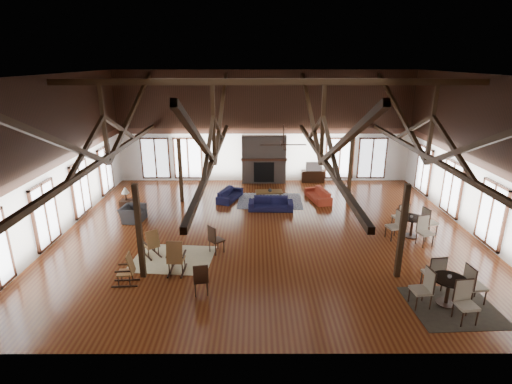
{
  "coord_description": "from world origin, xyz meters",
  "views": [
    {
      "loc": [
        -0.47,
        -14.62,
        6.53
      ],
      "look_at": [
        -0.44,
        1.0,
        1.3
      ],
      "focal_mm": 28.0,
      "sensor_mm": 36.0,
      "label": 1
    }
  ],
  "objects_px": {
    "armchair": "(133,214)",
    "tv_console": "(313,176)",
    "sofa_navy_left": "(230,195)",
    "cafe_table_near": "(449,286)",
    "cafe_table_far": "(412,223)",
    "sofa_orange": "(318,195)",
    "coffee_table": "(269,192)",
    "sofa_navy_front": "(271,204)"
  },
  "relations": [
    {
      "from": "sofa_navy_left",
      "to": "coffee_table",
      "type": "xyz_separation_m",
      "value": [
        1.91,
        -0.19,
        0.18
      ]
    },
    {
      "from": "sofa_orange",
      "to": "armchair",
      "type": "bearing_deg",
      "value": -85.66
    },
    {
      "from": "tv_console",
      "to": "cafe_table_near",
      "type": "bearing_deg",
      "value": -79.69
    },
    {
      "from": "cafe_table_far",
      "to": "sofa_navy_left",
      "type": "bearing_deg",
      "value": 149.6
    },
    {
      "from": "sofa_navy_front",
      "to": "armchair",
      "type": "height_order",
      "value": "armchair"
    },
    {
      "from": "cafe_table_near",
      "to": "tv_console",
      "type": "height_order",
      "value": "cafe_table_near"
    },
    {
      "from": "sofa_navy_left",
      "to": "cafe_table_near",
      "type": "height_order",
      "value": "cafe_table_near"
    },
    {
      "from": "sofa_navy_front",
      "to": "cafe_table_far",
      "type": "xyz_separation_m",
      "value": [
        5.31,
        -2.88,
        0.25
      ]
    },
    {
      "from": "sofa_navy_left",
      "to": "armchair",
      "type": "height_order",
      "value": "armchair"
    },
    {
      "from": "cafe_table_far",
      "to": "tv_console",
      "type": "xyz_separation_m",
      "value": [
        -2.8,
        7.28,
        -0.23
      ]
    },
    {
      "from": "sofa_orange",
      "to": "tv_console",
      "type": "xyz_separation_m",
      "value": [
        0.16,
        3.1,
        0.04
      ]
    },
    {
      "from": "sofa_navy_left",
      "to": "armchair",
      "type": "distance_m",
      "value": 4.75
    },
    {
      "from": "sofa_orange",
      "to": "cafe_table_near",
      "type": "height_order",
      "value": "cafe_table_near"
    },
    {
      "from": "sofa_orange",
      "to": "armchair",
      "type": "height_order",
      "value": "armchair"
    },
    {
      "from": "sofa_navy_left",
      "to": "sofa_orange",
      "type": "height_order",
      "value": "sofa_orange"
    },
    {
      "from": "sofa_orange",
      "to": "coffee_table",
      "type": "bearing_deg",
      "value": -100.55
    },
    {
      "from": "armchair",
      "to": "cafe_table_near",
      "type": "bearing_deg",
      "value": -112.64
    },
    {
      "from": "sofa_navy_left",
      "to": "armchair",
      "type": "xyz_separation_m",
      "value": [
        -3.93,
        -2.67,
        0.06
      ]
    },
    {
      "from": "sofa_navy_left",
      "to": "tv_console",
      "type": "relative_size",
      "value": 1.42
    },
    {
      "from": "coffee_table",
      "to": "cafe_table_near",
      "type": "relative_size",
      "value": 0.61
    },
    {
      "from": "sofa_navy_front",
      "to": "sofa_orange",
      "type": "relative_size",
      "value": 1.07
    },
    {
      "from": "sofa_orange",
      "to": "tv_console",
      "type": "distance_m",
      "value": 3.11
    },
    {
      "from": "coffee_table",
      "to": "armchair",
      "type": "relative_size",
      "value": 1.32
    },
    {
      "from": "armchair",
      "to": "cafe_table_far",
      "type": "xyz_separation_m",
      "value": [
        11.18,
        -1.59,
        0.22
      ]
    },
    {
      "from": "sofa_orange",
      "to": "sofa_navy_left",
      "type": "bearing_deg",
      "value": -104.23
    },
    {
      "from": "tv_console",
      "to": "coffee_table",
      "type": "bearing_deg",
      "value": -128.43
    },
    {
      "from": "cafe_table_far",
      "to": "tv_console",
      "type": "height_order",
      "value": "cafe_table_far"
    },
    {
      "from": "armchair",
      "to": "cafe_table_far",
      "type": "bearing_deg",
      "value": -90.76
    },
    {
      "from": "sofa_navy_front",
      "to": "sofa_orange",
      "type": "bearing_deg",
      "value": 31.34
    },
    {
      "from": "coffee_table",
      "to": "sofa_navy_front",
      "type": "bearing_deg",
      "value": -91.78
    },
    {
      "from": "sofa_orange",
      "to": "coffee_table",
      "type": "relative_size",
      "value": 1.41
    },
    {
      "from": "sofa_navy_left",
      "to": "cafe_table_far",
      "type": "relative_size",
      "value": 0.84
    },
    {
      "from": "sofa_navy_left",
      "to": "coffee_table",
      "type": "distance_m",
      "value": 1.92
    },
    {
      "from": "cafe_table_near",
      "to": "cafe_table_far",
      "type": "bearing_deg",
      "value": 81.54
    },
    {
      "from": "armchair",
      "to": "tv_console",
      "type": "height_order",
      "value": "armchair"
    },
    {
      "from": "cafe_table_near",
      "to": "cafe_table_far",
      "type": "relative_size",
      "value": 1.01
    },
    {
      "from": "sofa_orange",
      "to": "armchair",
      "type": "distance_m",
      "value": 8.61
    },
    {
      "from": "sofa_navy_left",
      "to": "armchair",
      "type": "bearing_deg",
      "value": 143.67
    },
    {
      "from": "sofa_navy_front",
      "to": "cafe_table_near",
      "type": "distance_m",
      "value": 8.7
    },
    {
      "from": "armchair",
      "to": "tv_console",
      "type": "distance_m",
      "value": 10.13
    },
    {
      "from": "armchair",
      "to": "cafe_table_far",
      "type": "relative_size",
      "value": 0.47
    },
    {
      "from": "coffee_table",
      "to": "cafe_table_far",
      "type": "bearing_deg",
      "value": -41.09
    }
  ]
}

